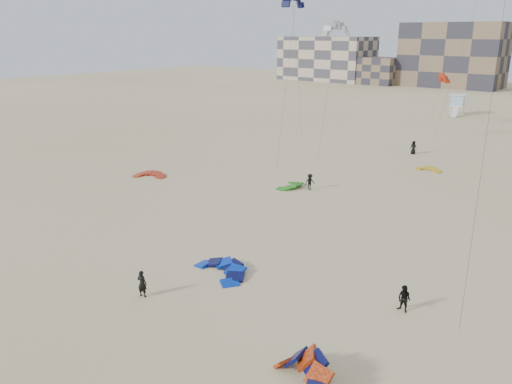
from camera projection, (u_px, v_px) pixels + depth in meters
The scene contains 16 objects.
ground at pixel (170, 294), 30.06m from camera, with size 320.00×320.00×0.00m, color beige.
kite_ground_blue at pixel (222, 272), 32.74m from camera, with size 3.85×3.98×0.90m, color blue, non-canonical shape.
kite_ground_red at pixel (150, 176), 54.77m from camera, with size 3.30×3.47×0.64m, color red, non-canonical shape.
kite_ground_green at pixel (290, 187), 51.05m from camera, with size 3.23×3.36×0.88m, color #2B911B, non-canonical shape.
kite_ground_yellow at pixel (428, 171), 57.04m from camera, with size 2.70×2.81×0.62m, color gold, non-canonical shape.
kitesurfer_main at pixel (142, 284), 29.51m from camera, with size 0.61×0.40×1.68m, color black.
kitesurfer_b at pixel (404, 299), 27.90m from camera, with size 0.77×0.60×1.59m, color black.
kitesurfer_c at pixel (310, 182), 49.88m from camera, with size 1.04×0.60×1.62m, color black.
kitesurfer_e at pixel (413, 147), 64.63m from camera, with size 0.85×0.55×1.73m, color black.
kite_fly_grey at pixel (336, 31), 61.55m from camera, with size 6.98×12.86×15.64m.
kite_fly_navy at pixel (293, 2), 70.24m from camera, with size 6.06×4.71×19.77m.
kite_fly_red at pixel (444, 79), 80.49m from camera, with size 4.25×8.33×8.21m.
lifeguard_tower_far at pixel (457, 105), 95.29m from camera, with size 3.31×5.71×3.97m.
condo_west_a at pixel (326, 59), 165.93m from camera, with size 30.00×15.00×14.00m, color #C9B294.
condo_west_b at pixel (453, 55), 144.02m from camera, with size 28.00×14.00×18.00m, color #80674D.
condo_fill_left at pixel (378, 71), 153.25m from camera, with size 12.00×10.00×8.00m, color #80674D.
Camera 1 is at (21.04, -17.36, 14.97)m, focal length 35.00 mm.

